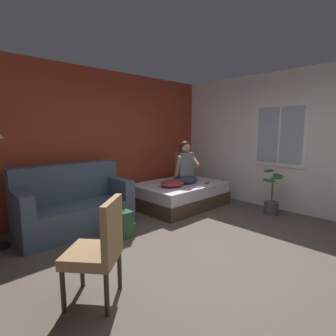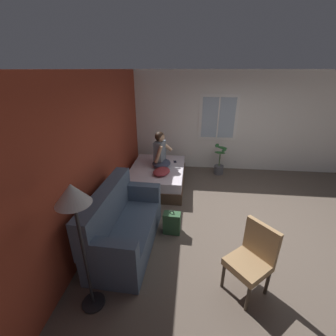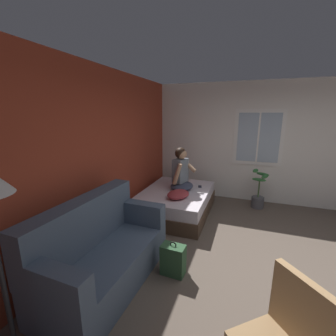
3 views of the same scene
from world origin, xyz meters
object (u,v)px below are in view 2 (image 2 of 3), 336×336
at_px(backpack, 172,223).
at_px(throw_pillow, 162,171).
at_px(couch, 122,226).
at_px(side_chair, 252,257).
at_px(potted_plant, 219,164).
at_px(bed, 157,176).
at_px(floor_lamp, 75,208).
at_px(person_seated, 161,153).
at_px(cell_phone, 175,162).

xyz_separation_m(backpack, throw_pillow, (1.38, 0.37, 0.36)).
relative_size(couch, side_chair, 1.76).
relative_size(couch, potted_plant, 2.03).
bearing_deg(side_chair, bed, 30.42).
relative_size(side_chair, floor_lamp, 0.58).
bearing_deg(person_seated, throw_pillow, -169.69).
relative_size(bed, backpack, 3.95).
height_order(bed, potted_plant, potted_plant).
bearing_deg(bed, side_chair, -149.58).
bearing_deg(person_seated, floor_lamp, 173.09).
distance_m(side_chair, cell_phone, 3.41).
xyz_separation_m(bed, floor_lamp, (-3.23, 0.33, 1.19)).
relative_size(backpack, potted_plant, 0.54).
distance_m(couch, cell_phone, 2.67).
relative_size(person_seated, throw_pillow, 1.82).
bearing_deg(cell_phone, backpack, -99.77).
bearing_deg(backpack, cell_phone, 3.16).
relative_size(couch, throw_pillow, 3.60).
relative_size(side_chair, cell_phone, 6.81).
distance_m(floor_lamp, potted_plant, 4.64).
bearing_deg(person_seated, side_chair, -151.50).
height_order(person_seated, potted_plant, person_seated).
bearing_deg(backpack, throw_pillow, 14.86).
bearing_deg(throw_pillow, cell_phone, -17.61).
relative_size(throw_pillow, floor_lamp, 0.28).
distance_m(person_seated, floor_lamp, 3.39).
relative_size(bed, side_chair, 1.85).
bearing_deg(person_seated, cell_phone, -46.70).
relative_size(side_chair, potted_plant, 1.15).
bearing_deg(bed, throw_pillow, -157.10).
height_order(side_chair, floor_lamp, floor_lamp).
bearing_deg(potted_plant, bed, 117.50).
xyz_separation_m(side_chair, cell_phone, (3.18, 1.22, -0.05)).
height_order(throw_pillow, cell_phone, throw_pillow).
bearing_deg(bed, couch, 173.80).
distance_m(backpack, cell_phone, 2.19).
bearing_deg(backpack, couch, 118.99).
height_order(couch, backpack, couch).
bearing_deg(potted_plant, couch, 148.64).
bearing_deg(couch, side_chair, -107.57).
distance_m(couch, person_seated, 2.34).
xyz_separation_m(backpack, cell_phone, (2.17, 0.12, 0.29)).
bearing_deg(floor_lamp, person_seated, -6.91).
xyz_separation_m(backpack, floor_lamp, (-1.46, 0.85, 1.24)).
bearing_deg(couch, person_seated, -7.84).
distance_m(person_seated, throw_pillow, 0.55).
bearing_deg(side_chair, floor_lamp, 102.77).
bearing_deg(couch, potted_plant, -31.36).
distance_m(cell_phone, floor_lamp, 3.82).
xyz_separation_m(backpack, potted_plant, (2.60, -1.08, 0.11)).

